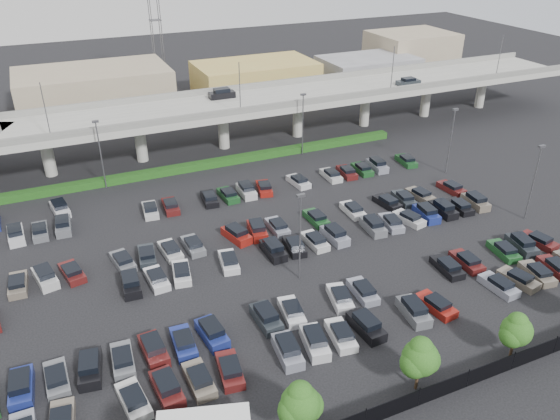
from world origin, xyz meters
The scene contains 9 objects.
ground centered at (0.00, 0.00, 0.00)m, with size 280.00×280.00×0.00m, color black.
overpass centered at (-0.25, 32.01, 6.97)m, with size 150.00×13.00×15.80m.
hedge centered at (0.00, 25.00, 0.55)m, with size 66.00×1.60×1.10m, color #183C11.
fence centered at (-0.05, -28.00, 0.90)m, with size 70.00×0.10×2.00m.
tree_row centered at (0.70, -26.53, 3.52)m, with size 65.07×3.66×5.94m.
parked_cars centered at (-0.85, -3.96, 0.62)m, with size 62.97×41.65×1.67m.
light_poles centered at (-4.13, 2.00, 6.24)m, with size 66.90×48.38×10.30m.
distant_buildings centered at (12.38, 61.81, 3.74)m, with size 138.00×24.00×9.00m.
comm_tower centered at (4.00, 74.00, 15.61)m, with size 2.40×2.40×30.00m.
Camera 1 is at (-22.01, -52.20, 35.00)m, focal length 35.00 mm.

